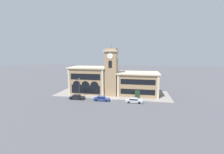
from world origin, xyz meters
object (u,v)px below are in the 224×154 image
parked_car_near (77,97)px  street_lamp (79,85)px  parked_car_mid (102,98)px  parked_car_far (134,100)px

parked_car_near → street_lamp: bearing=93.0°
parked_car_near → street_lamp: size_ratio=0.77×
parked_car_mid → street_lamp: 8.97m
parked_car_mid → parked_car_far: parked_car_mid is taller
parked_car_mid → street_lamp: size_ratio=0.79×
parked_car_near → parked_car_far: bearing=-0.7°
parked_car_far → street_lamp: street_lamp is taller
parked_car_near → street_lamp: 4.06m
street_lamp → parked_car_far: bearing=-7.3°
parked_car_mid → street_lamp: street_lamp is taller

